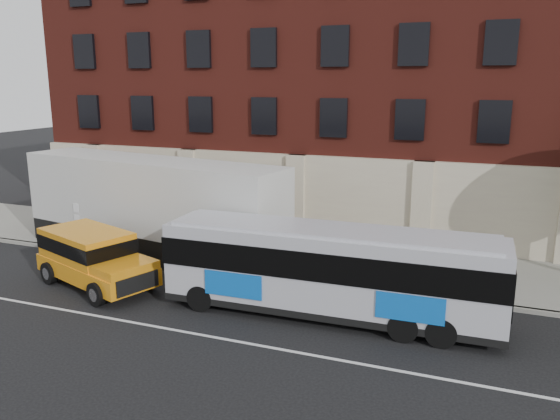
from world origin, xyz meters
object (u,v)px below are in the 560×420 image
at_px(yellow_suv, 92,255).
at_px(shipping_container, 151,209).
at_px(sign_pole, 79,220).
at_px(city_bus, 330,268).

relative_size(yellow_suv, shipping_container, 0.42).
bearing_deg(shipping_container, yellow_suv, -90.52).
distance_m(yellow_suv, shipping_container, 4.06).
xyz_separation_m(sign_pole, shipping_container, (3.47, 0.65, 0.69)).
bearing_deg(yellow_suv, sign_pole, 136.25).
bearing_deg(shipping_container, city_bus, -20.96).
relative_size(city_bus, shipping_container, 0.84).
distance_m(sign_pole, shipping_container, 3.60).
bearing_deg(sign_pole, city_bus, -12.75).
xyz_separation_m(city_bus, yellow_suv, (-9.22, -0.43, -0.47)).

